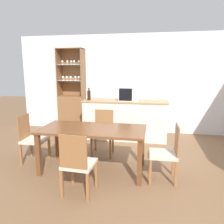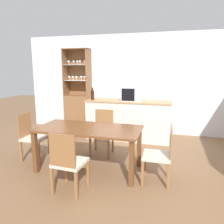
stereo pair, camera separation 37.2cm
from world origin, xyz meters
name	(u,v)px [view 2 (the right image)]	position (x,y,z in m)	size (l,w,h in m)	color
ground_plane	(127,178)	(0.00, 0.00, 0.00)	(18.00, 18.00, 0.00)	brown
wall_back	(149,84)	(0.00, 2.63, 1.27)	(6.80, 0.06, 2.55)	silver
kitchen_counter	(128,120)	(-0.38, 1.92, 0.47)	(1.99, 0.60, 0.94)	silver
display_cabinet	(78,106)	(-1.90, 2.42, 0.65)	(0.69, 0.39, 2.19)	brown
dining_table	(89,133)	(-0.68, 0.13, 0.63)	(1.69, 0.82, 0.72)	brown
dining_chair_side_left_far	(33,137)	(-1.84, 0.26, 0.43)	(0.41, 0.41, 0.86)	beige
dining_chair_head_far	(102,133)	(-0.68, 0.86, 0.43)	(0.42, 0.42, 0.86)	beige
dining_chair_side_right_near	(160,155)	(0.49, 0.01, 0.43)	(0.41, 0.41, 0.86)	beige
dining_chair_head_near	(69,162)	(-0.68, -0.59, 0.43)	(0.42, 0.42, 0.86)	beige
microwave	(132,94)	(-0.28, 1.89, 1.09)	(0.46, 0.37, 0.32)	silver
wine_bottle	(93,95)	(-1.23, 1.81, 1.05)	(0.08, 0.08, 0.29)	black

